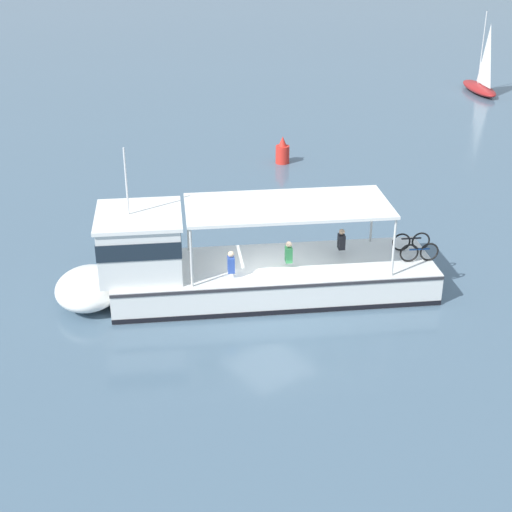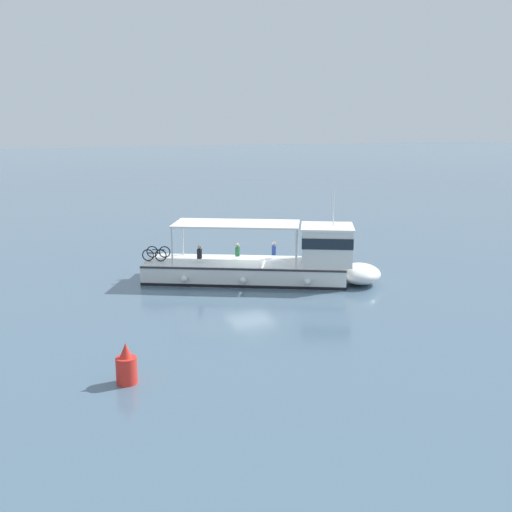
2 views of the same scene
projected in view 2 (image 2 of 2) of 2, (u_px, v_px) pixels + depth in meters
The scene contains 3 objects.
ground_plane at pixel (250, 277), 34.21m from camera, with size 400.00×400.00×0.00m, color slate.
ferry_main at pixel (275, 263), 33.13m from camera, with size 8.84×12.62×5.32m.
channel_buoy at pixel (126, 367), 20.17m from camera, with size 0.70×0.70×1.40m.
Camera 2 is at (-30.53, 13.00, 8.42)m, focal length 42.99 mm.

